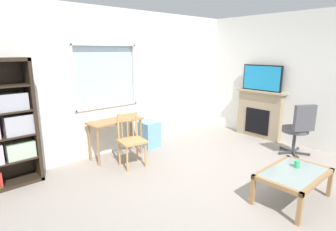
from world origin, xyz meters
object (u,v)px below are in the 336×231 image
at_px(desk_under_window, 115,126).
at_px(wooden_chair, 131,140).
at_px(bookshelf, 0,129).
at_px(coffee_table, 294,176).
at_px(office_chair, 299,127).
at_px(tv, 262,78).
at_px(sippy_cup, 297,164).
at_px(plastic_drawer_unit, 149,134).
at_px(fireplace, 260,114).

distance_m(desk_under_window, wooden_chair, 0.53).
height_order(bookshelf, coffee_table, bookshelf).
height_order(bookshelf, wooden_chair, bookshelf).
bearing_deg(wooden_chair, bookshelf, 160.68).
distance_m(office_chair, coffee_table, 1.80).
relative_size(tv, coffee_table, 0.90).
xyz_separation_m(desk_under_window, tv, (3.06, -1.12, 0.76)).
relative_size(wooden_chair, coffee_table, 0.89).
bearing_deg(wooden_chair, tv, -11.23).
height_order(wooden_chair, sippy_cup, wooden_chair).
relative_size(plastic_drawer_unit, sippy_cup, 5.88).
bearing_deg(office_chair, tv, 66.17).
bearing_deg(fireplace, bookshelf, 165.78).
bearing_deg(coffee_table, fireplace, 39.10).
xyz_separation_m(wooden_chair, coffee_table, (0.93, -2.36, -0.11)).
relative_size(bookshelf, desk_under_window, 1.86).
distance_m(plastic_drawer_unit, fireplace, 2.57).
height_order(bookshelf, fireplace, bookshelf).
xyz_separation_m(office_chair, sippy_cup, (-1.49, -0.63, -0.10)).
distance_m(wooden_chair, sippy_cup, 2.57).
height_order(bookshelf, tv, bookshelf).
height_order(desk_under_window, sippy_cup, desk_under_window).
distance_m(bookshelf, plastic_drawer_unit, 2.67).
bearing_deg(sippy_cup, wooden_chair, 115.39).
bearing_deg(desk_under_window, sippy_cup, -68.99).
bearing_deg(desk_under_window, wooden_chair, -91.43).
relative_size(desk_under_window, coffee_table, 0.99).
xyz_separation_m(bookshelf, desk_under_window, (1.79, -0.11, -0.28)).
bearing_deg(tv, office_chair, -113.83).
xyz_separation_m(tv, office_chair, (-0.48, -1.09, -0.80)).
bearing_deg(fireplace, office_chair, -114.62).
bearing_deg(fireplace, tv, 180.00).
xyz_separation_m(fireplace, coffee_table, (-2.16, -1.75, -0.19)).
xyz_separation_m(tv, coffee_table, (-2.14, -1.75, -1.00)).
height_order(bookshelf, sippy_cup, bookshelf).
distance_m(plastic_drawer_unit, sippy_cup, 2.91).
bearing_deg(tv, bookshelf, 165.73).
relative_size(desk_under_window, wooden_chair, 1.11).
bearing_deg(desk_under_window, coffee_table, -72.27).
xyz_separation_m(wooden_chair, sippy_cup, (1.10, -2.32, -0.01)).
bearing_deg(sippy_cup, plastic_drawer_unit, 95.64).
height_order(fireplace, office_chair, fireplace).
height_order(tv, coffee_table, tv).
distance_m(wooden_chair, fireplace, 3.15).
bearing_deg(fireplace, desk_under_window, 159.93).
bearing_deg(sippy_cup, tv, 41.02).
height_order(plastic_drawer_unit, coffee_table, plastic_drawer_unit).
height_order(desk_under_window, office_chair, office_chair).
relative_size(office_chair, sippy_cup, 11.11).
bearing_deg(tv, sippy_cup, -138.98).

